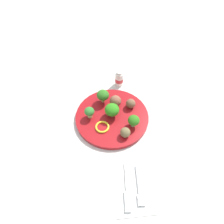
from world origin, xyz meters
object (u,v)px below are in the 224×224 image
Objects in this scene: pepper_ring_mid_left at (102,127)px; napkin at (133,185)px; broccoli_floret_mid_left at (134,121)px; fork at (140,187)px; broccoli_floret_far_rim at (112,110)px; meatball_back_left at (125,132)px; meatball_mid_left at (115,101)px; broccoli_floret_mid_right at (89,112)px; broccoli_floret_back_left at (103,95)px; yogurt_bottle at (119,79)px; knife at (128,188)px; meatball_far_rim at (131,104)px; plate at (112,117)px.

pepper_ring_mid_left reaches higher than napkin.
fork is (0.22, -0.03, -0.04)m from broccoli_floret_mid_left.
meatball_back_left is at bearing 19.49° from broccoli_floret_far_rim.
meatball_mid_left is at bearing 156.31° from broccoli_floret_far_rim.
broccoli_floret_mid_right is 1.02× the size of meatball_mid_left.
broccoli_floret_mid_left is at bearing 35.43° from broccoli_floret_back_left.
meatball_back_left is 0.69× the size of pepper_ring_mid_left.
broccoli_floret_far_rim is at bearing -160.51° from meatball_back_left.
meatball_back_left is at bearing -44.78° from broccoli_floret_mid_left.
broccoli_floret_far_rim is 0.27m from napkin.
pepper_ring_mid_left is 0.25m from yogurt_bottle.
knife is at bearing 13.01° from pepper_ring_mid_left.
broccoli_floret_back_left is 0.33× the size of napkin.
broccoli_floret_mid_left is at bearing 168.31° from napkin.
pepper_ring_mid_left reaches higher than knife.
meatball_far_rim is at bearing 7.33° from yogurt_bottle.
broccoli_floret_back_left is at bearing -168.85° from fork.
meatball_mid_left is 0.87× the size of pepper_ring_mid_left.
broccoli_floret_back_left is 0.18m from meatball_back_left.
fork is 0.46m from yogurt_bottle.
meatball_back_left is 0.17m from napkin.
meatball_mid_left is at bearing -155.61° from broccoli_floret_mid_left.
broccoli_floret_mid_right is 0.11m from meatball_mid_left.
broccoli_floret_mid_left is 0.12m from meatball_mid_left.
broccoli_floret_back_left is 0.13m from pepper_ring_mid_left.
meatball_far_rim is at bearing 111.96° from broccoli_floret_far_rim.
plate is 0.27m from napkin.
broccoli_floret_mid_right is at bearing -94.10° from broccoli_floret_far_rim.
plate reaches higher than knife.
meatball_far_rim is 0.06m from meatball_mid_left.
broccoli_floret_mid_right is 0.30m from napkin.
meatball_back_left is at bearing -176.38° from fork.
meatball_back_left is at bearing 172.03° from knife.
knife is (0.18, -0.02, -0.03)m from meatball_back_left.
meatball_back_left is 0.09m from pepper_ring_mid_left.
plate is 7.78× the size of meatball_back_left.
napkin is 1.40× the size of fork.
meatball_far_rim is at bearing 72.47° from meatball_mid_left.
broccoli_floret_back_left is at bearing 140.09° from broccoli_floret_mid_right.
meatball_far_rim is 0.13m from meatball_back_left.
fork reaches higher than napkin.
fork is (0.32, 0.02, -0.03)m from meatball_mid_left.
meatball_mid_left reaches higher than plate.
pepper_ring_mid_left is at bearing -40.57° from plate.
fork is at bearing 11.15° from broccoli_floret_back_left.
meatball_far_rim reaches higher than plate.
meatball_back_left is at bearing 18.65° from broccoli_floret_back_left.
meatball_mid_left is (-0.11, -0.05, -0.01)m from broccoli_floret_mid_left.
meatball_back_left is at bearing 18.93° from plate.
broccoli_floret_far_rim is (0.08, 0.02, -0.00)m from broccoli_floret_back_left.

